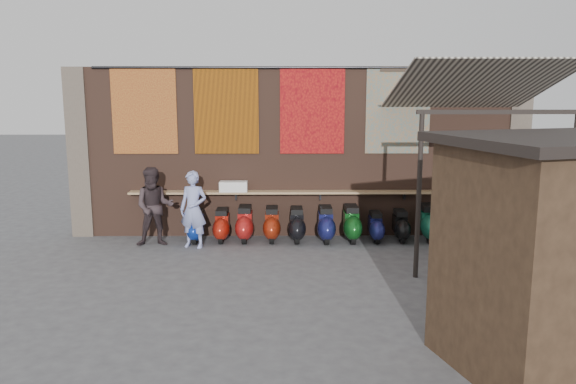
{
  "coord_description": "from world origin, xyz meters",
  "views": [
    {
      "loc": [
        -0.41,
        -10.68,
        3.44
      ],
      "look_at": [
        -0.28,
        1.2,
        1.31
      ],
      "focal_mm": 35.0,
      "sensor_mm": 36.0,
      "label": 1
    }
  ],
  "objects_px": {
    "scooter_stool_0": "(196,226)",
    "market_stall": "(563,259)",
    "scooter_stool_2": "(245,224)",
    "scooter_stool_8": "(401,226)",
    "shopper_navy": "(488,222)",
    "shelf_box": "(233,186)",
    "scooter_stool_4": "(297,225)",
    "shopper_tan": "(480,225)",
    "scooter_stool_1": "(222,225)",
    "diner_right": "(154,207)",
    "scooter_stool_5": "(326,224)",
    "scooter_stool_7": "(376,227)",
    "scooter_stool_9": "(428,223)",
    "scooter_stool_3": "(272,224)",
    "scooter_stool_6": "(352,224)",
    "diner_left": "(193,209)",
    "shopper_grey": "(546,226)"
  },
  "relations": [
    {
      "from": "scooter_stool_2",
      "to": "shopper_grey",
      "type": "distance_m",
      "value": 6.4
    },
    {
      "from": "scooter_stool_2",
      "to": "shopper_navy",
      "type": "distance_m",
      "value": 5.34
    },
    {
      "from": "scooter_stool_0",
      "to": "scooter_stool_2",
      "type": "relative_size",
      "value": 0.9
    },
    {
      "from": "scooter_stool_3",
      "to": "scooter_stool_6",
      "type": "xyz_separation_m",
      "value": [
        1.85,
        -0.05,
        0.02
      ]
    },
    {
      "from": "scooter_stool_2",
      "to": "scooter_stool_3",
      "type": "distance_m",
      "value": 0.63
    },
    {
      "from": "scooter_stool_1",
      "to": "scooter_stool_9",
      "type": "relative_size",
      "value": 0.9
    },
    {
      "from": "scooter_stool_2",
      "to": "scooter_stool_9",
      "type": "height_order",
      "value": "scooter_stool_9"
    },
    {
      "from": "shelf_box",
      "to": "scooter_stool_1",
      "type": "xyz_separation_m",
      "value": [
        -0.26,
        -0.27,
        -0.87
      ]
    },
    {
      "from": "scooter_stool_5",
      "to": "scooter_stool_7",
      "type": "distance_m",
      "value": 1.16
    },
    {
      "from": "shelf_box",
      "to": "market_stall",
      "type": "relative_size",
      "value": 0.23
    },
    {
      "from": "scooter_stool_2",
      "to": "scooter_stool_6",
      "type": "distance_m",
      "value": 2.48
    },
    {
      "from": "shelf_box",
      "to": "market_stall",
      "type": "distance_m",
      "value": 7.84
    },
    {
      "from": "shopper_navy",
      "to": "scooter_stool_8",
      "type": "bearing_deg",
      "value": -43.45
    },
    {
      "from": "scooter_stool_2",
      "to": "scooter_stool_3",
      "type": "xyz_separation_m",
      "value": [
        0.63,
        0.0,
        -0.01
      ]
    },
    {
      "from": "scooter_stool_1",
      "to": "shopper_tan",
      "type": "xyz_separation_m",
      "value": [
        5.35,
        -1.83,
        0.43
      ]
    },
    {
      "from": "shopper_navy",
      "to": "scooter_stool_4",
      "type": "bearing_deg",
      "value": -20.75
    },
    {
      "from": "diner_right",
      "to": "diner_left",
      "type": "bearing_deg",
      "value": -15.91
    },
    {
      "from": "scooter_stool_5",
      "to": "shopper_tan",
      "type": "relative_size",
      "value": 0.53
    },
    {
      "from": "shopper_tan",
      "to": "scooter_stool_1",
      "type": "bearing_deg",
      "value": 101.79
    },
    {
      "from": "scooter_stool_0",
      "to": "market_stall",
      "type": "relative_size",
      "value": 0.27
    },
    {
      "from": "scooter_stool_8",
      "to": "scooter_stool_9",
      "type": "distance_m",
      "value": 0.66
    },
    {
      "from": "scooter_stool_7",
      "to": "shopper_navy",
      "type": "xyz_separation_m",
      "value": [
        2.1,
        -1.33,
        0.41
      ]
    },
    {
      "from": "scooter_stool_8",
      "to": "diner_right",
      "type": "height_order",
      "value": "diner_right"
    },
    {
      "from": "shopper_navy",
      "to": "market_stall",
      "type": "xyz_separation_m",
      "value": [
        -0.8,
        -4.67,
        0.65
      ]
    },
    {
      "from": "scooter_stool_2",
      "to": "diner_right",
      "type": "relative_size",
      "value": 0.48
    },
    {
      "from": "scooter_stool_8",
      "to": "market_stall",
      "type": "distance_m",
      "value": 6.15
    },
    {
      "from": "diner_right",
      "to": "scooter_stool_2",
      "type": "bearing_deg",
      "value": 3.36
    },
    {
      "from": "scooter_stool_3",
      "to": "scooter_stool_6",
      "type": "height_order",
      "value": "scooter_stool_6"
    },
    {
      "from": "scooter_stool_6",
      "to": "scooter_stool_8",
      "type": "xyz_separation_m",
      "value": [
        1.15,
        0.01,
        -0.06
      ]
    },
    {
      "from": "scooter_stool_4",
      "to": "shopper_navy",
      "type": "bearing_deg",
      "value": -18.86
    },
    {
      "from": "scooter_stool_2",
      "to": "scooter_stool_8",
      "type": "distance_m",
      "value": 3.62
    },
    {
      "from": "scooter_stool_4",
      "to": "scooter_stool_6",
      "type": "relative_size",
      "value": 0.95
    },
    {
      "from": "scooter_stool_4",
      "to": "diner_right",
      "type": "height_order",
      "value": "diner_right"
    },
    {
      "from": "scooter_stool_1",
      "to": "scooter_stool_4",
      "type": "xyz_separation_m",
      "value": [
        1.74,
        -0.04,
        0.02
      ]
    },
    {
      "from": "scooter_stool_0",
      "to": "scooter_stool_5",
      "type": "bearing_deg",
      "value": -0.39
    },
    {
      "from": "scooter_stool_1",
      "to": "shopper_grey",
      "type": "height_order",
      "value": "shopper_grey"
    },
    {
      "from": "shopper_tan",
      "to": "market_stall",
      "type": "height_order",
      "value": "market_stall"
    },
    {
      "from": "shelf_box",
      "to": "scooter_stool_5",
      "type": "height_order",
      "value": "shelf_box"
    },
    {
      "from": "diner_right",
      "to": "scooter_stool_3",
      "type": "bearing_deg",
      "value": 0.9
    },
    {
      "from": "scooter_stool_3",
      "to": "shopper_navy",
      "type": "height_order",
      "value": "shopper_navy"
    },
    {
      "from": "shelf_box",
      "to": "scooter_stool_7",
      "type": "height_order",
      "value": "shelf_box"
    },
    {
      "from": "scooter_stool_2",
      "to": "scooter_stool_0",
      "type": "bearing_deg",
      "value": -177.4
    },
    {
      "from": "scooter_stool_1",
      "to": "shopper_tan",
      "type": "bearing_deg",
      "value": -18.87
    },
    {
      "from": "scooter_stool_7",
      "to": "shopper_tan",
      "type": "relative_size",
      "value": 0.45
    },
    {
      "from": "scooter_stool_3",
      "to": "shopper_tan",
      "type": "height_order",
      "value": "shopper_tan"
    },
    {
      "from": "scooter_stool_2",
      "to": "scooter_stool_4",
      "type": "height_order",
      "value": "scooter_stool_2"
    },
    {
      "from": "scooter_stool_3",
      "to": "diner_right",
      "type": "distance_m",
      "value": 2.7
    },
    {
      "from": "scooter_stool_5",
      "to": "diner_left",
      "type": "bearing_deg",
      "value": -171.68
    },
    {
      "from": "shopper_tan",
      "to": "scooter_stool_5",
      "type": "bearing_deg",
      "value": 89.78
    },
    {
      "from": "scooter_stool_4",
      "to": "scooter_stool_6",
      "type": "distance_m",
      "value": 1.27
    }
  ]
}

